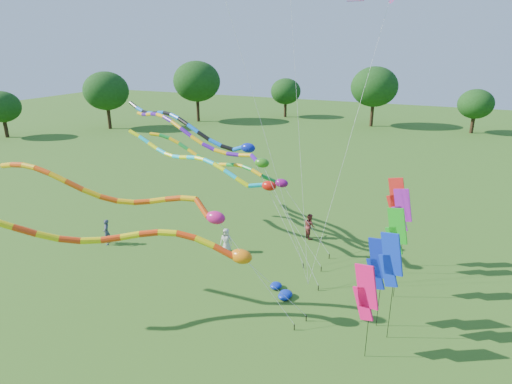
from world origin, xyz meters
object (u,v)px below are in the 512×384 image
at_px(tube_kite_red, 140,241).
at_px(person_b, 107,232).
at_px(person_c, 310,226).
at_px(person_a, 226,240).
at_px(tube_kite_orange, 134,197).
at_px(blue_nylon_heap, 284,291).

height_order(tube_kite_red, person_b, tube_kite_red).
relative_size(tube_kite_red, person_c, 7.97).
height_order(person_a, person_c, person_c).
relative_size(tube_kite_red, person_a, 8.67).
height_order(person_a, person_b, person_b).
xyz_separation_m(tube_kite_red, person_c, (4.19, 11.53, -3.20)).
bearing_deg(person_a, tube_kite_red, -100.11).
xyz_separation_m(tube_kite_red, tube_kite_orange, (-0.83, 0.85, 1.63)).
bearing_deg(person_a, person_b, -172.65).
bearing_deg(person_b, tube_kite_orange, 19.45).
height_order(tube_kite_red, tube_kite_orange, tube_kite_orange).
height_order(tube_kite_orange, person_c, tube_kite_orange).
distance_m(person_b, person_c, 12.98).
relative_size(tube_kite_red, tube_kite_orange, 0.97).
bearing_deg(tube_kite_red, tube_kite_orange, 110.89).
relative_size(tube_kite_red, blue_nylon_heap, 9.83).
bearing_deg(person_b, blue_nylon_heap, 50.78).
height_order(tube_kite_red, person_c, tube_kite_red).
height_order(blue_nylon_heap, person_c, person_c).
height_order(tube_kite_orange, person_b, tube_kite_orange).
distance_m(tube_kite_red, person_c, 12.68).
distance_m(tube_kite_red, tube_kite_orange, 2.02).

